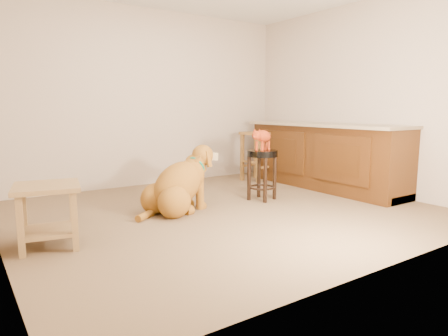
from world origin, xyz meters
TOP-DOWN VIEW (x-y plane):
  - floor at (0.00, 0.00)m, footprint 4.50×4.00m
  - room_shell at (0.00, 0.00)m, footprint 4.54×4.04m
  - cabinet_run at (1.94, 0.30)m, footprint 0.70×2.56m
  - padded_stool at (0.71, 0.21)m, footprint 0.41×0.41m
  - wood_stool at (1.51, 1.30)m, footprint 0.50×0.50m
  - side_table at (-1.88, -0.13)m, footprint 0.60×0.60m
  - golden_retriever at (-0.45, 0.27)m, footprint 1.20×0.70m
  - tabby_kitten at (0.70, 0.20)m, footprint 0.44×0.30m

SIDE VIEW (x-z plane):
  - floor at x=0.00m, z-range -0.01..0.01m
  - golden_retriever at x=-0.45m, z-range -0.10..0.68m
  - side_table at x=-1.88m, z-range 0.08..0.62m
  - wood_stool at x=1.51m, z-range 0.02..0.80m
  - cabinet_run at x=1.94m, z-range -0.03..0.91m
  - padded_stool at x=0.71m, z-range 0.13..0.76m
  - tabby_kitten at x=0.70m, z-range 0.65..0.95m
  - room_shell at x=0.00m, z-range 0.37..2.99m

